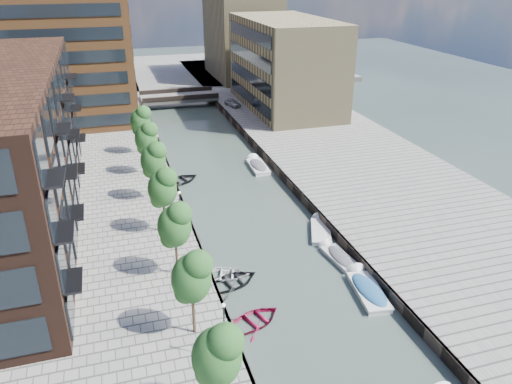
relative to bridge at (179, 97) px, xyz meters
name	(u,v)px	position (x,y,z in m)	size (l,w,h in m)	color
water	(221,170)	(0.00, -32.00, -1.39)	(300.00, 300.00, 0.00)	#38473F
quay_right	(342,153)	(16.00, -32.00, -0.89)	(20.00, 140.00, 1.00)	gray
quay_wall_left	(170,172)	(-6.10, -32.00, -0.89)	(0.25, 140.00, 1.00)	#332823
quay_wall_right	(269,161)	(6.10, -32.00, -0.89)	(0.25, 140.00, 1.00)	#332823
far_closure	(160,72)	(0.00, 28.00, -0.89)	(80.00, 40.00, 1.00)	gray
apartment_block	(18,151)	(-20.00, -42.00, 6.61)	(8.00, 38.00, 14.00)	black
tower	(60,15)	(-17.00, -7.00, 14.61)	(18.00, 18.00, 30.00)	brown
tan_block_near	(285,64)	(16.00, -10.00, 6.61)	(12.00, 25.00, 14.00)	#93845A
tan_block_far	(242,37)	(16.00, 16.00, 7.61)	(12.00, 20.00, 16.00)	#93845A
bridge	(179,97)	(0.00, 0.00, 0.00)	(13.00, 6.00, 1.30)	gray
tree_0	(217,354)	(-8.50, -68.00, 3.92)	(2.50, 2.50, 5.95)	#382619
tree_1	(191,276)	(-8.50, -61.00, 3.92)	(2.50, 2.50, 5.95)	#382619
tree_2	(174,224)	(-8.50, -54.00, 3.92)	(2.50, 2.50, 5.95)	#382619
tree_3	(162,186)	(-8.50, -47.00, 3.92)	(2.50, 2.50, 5.95)	#382619
tree_4	(153,159)	(-8.50, -40.00, 3.92)	(2.50, 2.50, 5.95)	#382619
tree_5	(146,137)	(-8.50, -33.00, 3.92)	(2.50, 2.50, 5.95)	#382619
tree_6	(140,120)	(-8.50, -26.00, 3.92)	(2.50, 2.50, 5.95)	#382619
lamp_0	(224,326)	(-7.20, -64.00, 2.12)	(0.24, 0.24, 4.12)	black
lamp_1	(180,208)	(-7.20, -48.00, 2.12)	(0.24, 0.24, 4.12)	black
lamp_2	(158,148)	(-7.20, -32.00, 2.12)	(0.24, 0.24, 4.12)	black
sloop_1	(232,285)	(-4.60, -55.27, -1.39)	(3.22, 4.51, 0.93)	black
sloop_2	(255,323)	(-4.20, -60.14, -1.39)	(2.99, 4.18, 0.87)	maroon
sloop_3	(224,277)	(-4.91, -54.06, -1.39)	(2.93, 4.10, 0.85)	white
sloop_4	(179,183)	(-5.37, -34.31, -1.39)	(3.41, 4.77, 0.99)	#232326
motorboat_1	(337,256)	(4.90, -54.15, -1.21)	(2.01, 4.60, 1.49)	silver
motorboat_2	(320,229)	(5.47, -49.30, -1.29)	(3.35, 5.21, 1.64)	silver
motorboat_3	(366,289)	(4.97, -59.05, -1.17)	(2.57, 5.59, 1.80)	white
motorboat_4	(257,166)	(4.47, -32.39, -1.18)	(2.03, 5.36, 1.76)	white
car	(232,103)	(7.83, -7.37, 0.23)	(1.45, 3.62, 1.23)	#B7B9BC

